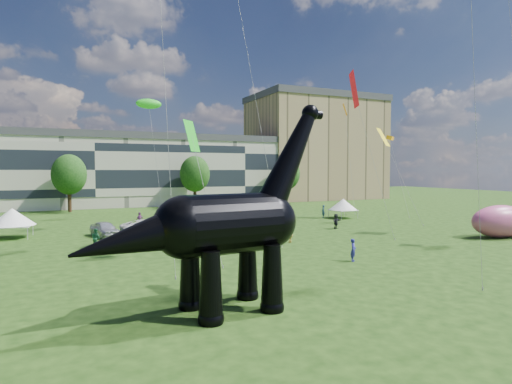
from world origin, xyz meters
name	(u,v)px	position (x,y,z in m)	size (l,w,h in m)	color
ground	(330,292)	(0.00, 0.00, 0.00)	(220.00, 220.00, 0.00)	#16330C
terrace_row	(93,173)	(-8.00, 62.00, 6.00)	(78.00, 11.00, 12.00)	beige
apartment_block	(315,150)	(40.00, 65.00, 11.00)	(28.00, 18.00, 22.00)	tan
tree_mid_left	(69,171)	(-12.00, 53.00, 6.29)	(5.20, 5.20, 9.44)	#382314
tree_mid_right	(195,171)	(8.00, 53.00, 6.29)	(5.20, 5.20, 9.44)	#382314
tree_far_right	(286,171)	(26.00, 53.00, 6.29)	(5.20, 5.20, 9.44)	#382314
dinosaur_sculpture	(220,228)	(-6.40, -0.57, 3.87)	(12.60, 3.82, 10.25)	black
car_silver	(105,229)	(-9.26, 24.97, 0.75)	(1.76, 4.39, 1.49)	silver
car_grey	(171,229)	(-3.24, 22.79, 0.70)	(1.49, 4.27, 1.41)	slate
car_white	(148,227)	(-5.11, 24.87, 0.75)	(2.49, 5.41, 1.50)	white
car_dark	(221,223)	(2.68, 24.79, 0.71)	(1.99, 4.90, 1.42)	#595960
gazebo_near	(228,208)	(5.97, 31.42, 1.78)	(4.52, 4.52, 2.53)	white
gazebo_far	(343,205)	(21.58, 28.68, 1.83)	(3.92, 3.92, 2.61)	white
gazebo_left	(12,217)	(-17.38, 27.59, 2.01)	(4.47, 4.47, 2.87)	white
inflatable_pink	(501,221)	(25.60, 8.72, 1.57)	(6.26, 3.13, 3.13)	#E45894
visitors	(216,230)	(0.33, 19.46, 0.83)	(47.07, 25.13, 1.76)	#358653
kites	(130,30)	(-6.11, 28.21, 21.25)	(63.11, 46.43, 30.41)	red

